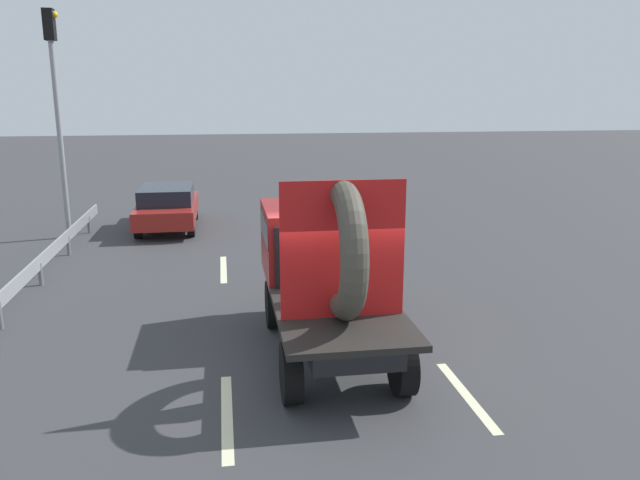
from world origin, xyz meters
TOP-DOWN VIEW (x-y plane):
  - ground_plane at (0.00, 0.00)m, footprint 120.00×120.00m
  - flatbed_truck at (-0.18, 0.95)m, footprint 2.02×5.05m
  - distant_sedan at (-3.79, 11.42)m, footprint 1.88×4.39m
  - traffic_light at (-6.80, 10.51)m, footprint 0.42×0.36m
  - guardrail at (-6.30, 6.77)m, footprint 0.10×11.45m
  - lane_dash_left_near at (-1.99, -1.59)m, footprint 0.16×2.51m
  - lane_dash_left_far at (-1.99, 6.06)m, footprint 0.16×2.53m
  - lane_dash_right_near at (1.62, -1.55)m, footprint 0.16×2.28m
  - lane_dash_right_far at (1.62, 5.93)m, footprint 0.16×2.54m

SIDE VIEW (x-z plane):
  - ground_plane at x=0.00m, z-range 0.00..0.00m
  - lane_dash_left_near at x=-1.99m, z-range 0.00..0.01m
  - lane_dash_left_far at x=-1.99m, z-range 0.00..0.01m
  - lane_dash_right_near at x=1.62m, z-range 0.00..0.01m
  - lane_dash_right_far at x=1.62m, z-range 0.00..0.01m
  - guardrail at x=-6.30m, z-range 0.17..0.88m
  - distant_sedan at x=-3.79m, z-range 0.05..1.49m
  - flatbed_truck at x=-0.18m, z-range -0.02..3.22m
  - traffic_light at x=-6.80m, z-range 0.96..7.84m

